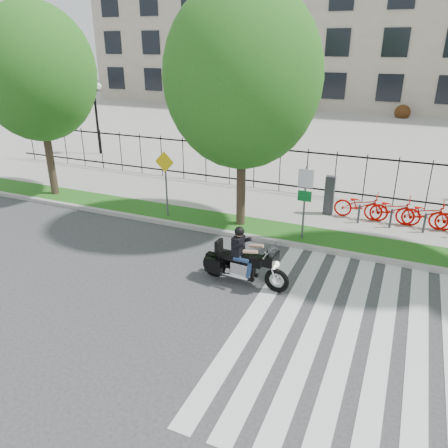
% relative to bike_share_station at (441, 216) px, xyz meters
% --- Properties ---
extents(ground, '(120.00, 120.00, 0.00)m').
position_rel_bike_share_station_xyz_m(ground, '(-6.45, -7.20, -0.67)').
color(ground, '#313234').
rests_on(ground, ground).
extents(curb, '(60.00, 0.20, 0.15)m').
position_rel_bike_share_station_xyz_m(curb, '(-6.45, -3.10, -0.59)').
color(curb, '#A19F98').
rests_on(curb, ground).
extents(grass_verge, '(60.00, 1.50, 0.15)m').
position_rel_bike_share_station_xyz_m(grass_verge, '(-6.45, -2.25, -0.59)').
color(grass_verge, '#205A16').
rests_on(grass_verge, ground).
extents(sidewalk, '(60.00, 3.50, 0.15)m').
position_rel_bike_share_station_xyz_m(sidewalk, '(-6.45, 0.25, -0.59)').
color(sidewalk, '#9D9C93').
rests_on(sidewalk, ground).
extents(plaza, '(80.00, 34.00, 0.10)m').
position_rel_bike_share_station_xyz_m(plaza, '(-6.45, 17.80, -0.62)').
color(plaza, '#9D9C93').
rests_on(plaza, ground).
extents(crosswalk_stripes, '(5.70, 8.00, 0.01)m').
position_rel_bike_share_station_xyz_m(crosswalk_stripes, '(-1.63, -7.20, -0.66)').
color(crosswalk_stripes, silver).
rests_on(crosswalk_stripes, ground).
extents(iron_fence, '(30.00, 0.06, 2.00)m').
position_rel_bike_share_station_xyz_m(iron_fence, '(-6.45, 2.00, 0.48)').
color(iron_fence, black).
rests_on(iron_fence, sidewalk).
extents(office_building, '(60.00, 21.90, 20.15)m').
position_rel_bike_share_station_xyz_m(office_building, '(-6.45, 37.72, 9.30)').
color(office_building, '#A29582').
rests_on(office_building, ground).
extents(lamp_post_left, '(1.06, 0.70, 4.25)m').
position_rel_bike_share_station_xyz_m(lamp_post_left, '(-18.45, 4.80, 2.54)').
color(lamp_post_left, black).
rests_on(lamp_post_left, ground).
extents(street_tree_0, '(4.66, 4.66, 7.69)m').
position_rel_bike_share_station_xyz_m(street_tree_0, '(-15.36, -2.25, 4.48)').
color(street_tree_0, '#32241B').
rests_on(street_tree_0, grass_verge).
extents(street_tree_1, '(5.15, 5.15, 8.04)m').
position_rel_bike_share_station_xyz_m(street_tree_1, '(-6.62, -2.25, 4.56)').
color(street_tree_1, '#32241B').
rests_on(street_tree_1, grass_verge).
extents(bike_share_station, '(7.86, 0.88, 1.50)m').
position_rel_bike_share_station_xyz_m(bike_share_station, '(0.00, 0.00, 0.00)').
color(bike_share_station, '#2D2D33').
rests_on(bike_share_station, sidewalk).
extents(sign_pole_regulatory, '(0.50, 0.09, 2.50)m').
position_rel_bike_share_station_xyz_m(sign_pole_regulatory, '(-4.25, -2.62, 1.07)').
color(sign_pole_regulatory, '#59595B').
rests_on(sign_pole_regulatory, grass_verge).
extents(sign_pole_warning, '(0.78, 0.09, 2.49)m').
position_rel_bike_share_station_xyz_m(sign_pole_warning, '(-9.47, -2.62, 1.07)').
color(sign_pole_warning, '#59595B').
rests_on(sign_pole_warning, grass_verge).
extents(motorcycle_rider, '(2.64, 0.81, 2.03)m').
position_rel_bike_share_station_xyz_m(motorcycle_rider, '(-5.06, -5.97, 0.01)').
color(motorcycle_rider, black).
rests_on(motorcycle_rider, ground).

